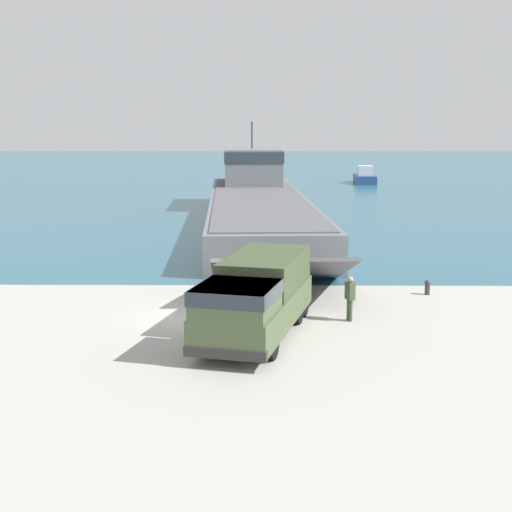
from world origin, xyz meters
TOP-DOWN VIEW (x-y plane):
  - ground_plane at (0.00, 0.00)m, footprint 240.00×240.00m
  - water_surface at (0.00, 95.71)m, footprint 240.00×180.00m
  - landing_craft at (2.13, 29.16)m, footprint 8.96×43.92m
  - military_truck at (2.45, -2.34)m, footprint 4.36×8.24m
  - soldier_on_ramp at (5.97, -0.37)m, footprint 0.37×0.50m
  - moored_boat_a at (15.77, 65.85)m, footprint 3.08×7.44m
  - mooring_bollard at (9.90, 3.94)m, footprint 0.26×0.26m

SIDE VIEW (x-z plane):
  - ground_plane at x=0.00m, z-range 0.00..0.00m
  - water_surface at x=0.00m, z-range 0.00..0.01m
  - mooring_bollard at x=9.90m, z-range 0.03..0.69m
  - moored_boat_a at x=15.77m, z-range -0.38..1.90m
  - soldier_on_ramp at x=5.97m, z-range 0.13..1.86m
  - military_truck at x=2.45m, z-range 0.11..2.78m
  - landing_craft at x=2.13m, z-range -1.99..5.70m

